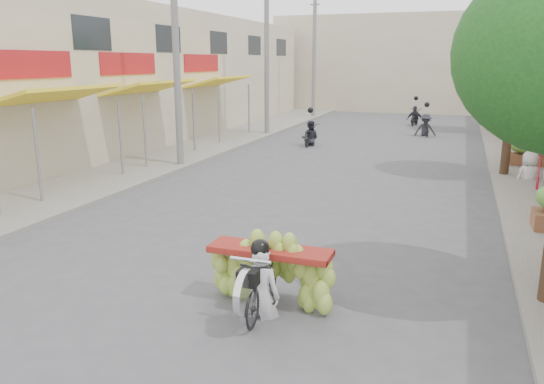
# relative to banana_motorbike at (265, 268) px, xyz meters

# --- Properties ---
(ground) EXTENTS (120.00, 120.00, 0.00)m
(ground) POSITION_rel_banana_motorbike_xyz_m (-1.34, -2.48, -0.68)
(ground) COLOR #4F4F54
(ground) RESTS_ON ground
(sidewalk_left) EXTENTS (4.00, 60.00, 0.12)m
(sidewalk_left) POSITION_rel_banana_motorbike_xyz_m (-8.34, 12.52, -0.62)
(sidewalk_left) COLOR gray
(sidewalk_left) RESTS_ON ground
(shophouse_row_left) EXTENTS (9.77, 40.00, 6.00)m
(shophouse_row_left) POSITION_rel_banana_motorbike_xyz_m (-13.33, 11.50, 2.32)
(shophouse_row_left) COLOR beige
(shophouse_row_left) RESTS_ON ground
(far_building) EXTENTS (20.00, 6.00, 7.00)m
(far_building) POSITION_rel_banana_motorbike_xyz_m (-1.34, 35.52, 2.82)
(far_building) COLOR beige
(far_building) RESTS_ON ground
(utility_pole_mid) EXTENTS (0.60, 0.24, 8.00)m
(utility_pole_mid) POSITION_rel_banana_motorbike_xyz_m (-6.74, 9.52, 3.35)
(utility_pole_mid) COLOR slate
(utility_pole_mid) RESTS_ON ground
(utility_pole_far) EXTENTS (0.60, 0.24, 8.00)m
(utility_pole_far) POSITION_rel_banana_motorbike_xyz_m (-6.74, 18.52, 3.35)
(utility_pole_far) COLOR slate
(utility_pole_far) RESTS_ON ground
(utility_pole_back) EXTENTS (0.60, 0.24, 8.00)m
(utility_pole_back) POSITION_rel_banana_motorbike_xyz_m (-6.74, 27.52, 3.35)
(utility_pole_back) COLOR slate
(utility_pole_back) RESTS_ON ground
(street_tree_mid) EXTENTS (3.40, 3.40, 5.25)m
(street_tree_mid) POSITION_rel_banana_motorbike_xyz_m (4.06, 11.52, 3.11)
(street_tree_mid) COLOR #3A2719
(street_tree_mid) RESTS_ON ground
(street_tree_far) EXTENTS (3.40, 3.40, 5.25)m
(street_tree_far) POSITION_rel_banana_motorbike_xyz_m (4.06, 23.52, 3.11)
(street_tree_far) COLOR #3A2719
(street_tree_far) RESTS_ON ground
(produce_crate_far) EXTENTS (1.20, 0.88, 1.16)m
(produce_crate_far) POSITION_rel_banana_motorbike_xyz_m (4.86, 13.52, 0.04)
(produce_crate_far) COLOR brown
(produce_crate_far) RESTS_ON ground
(banana_motorbike) EXTENTS (2.20, 1.81, 2.00)m
(banana_motorbike) POSITION_rel_banana_motorbike_xyz_m (0.00, 0.00, 0.00)
(banana_motorbike) COLOR black
(banana_motorbike) RESTS_ON ground
(pedestrian) EXTENTS (1.01, 0.86, 1.76)m
(pedestrian) POSITION_rel_banana_motorbike_xyz_m (4.74, 10.99, 0.32)
(pedestrian) COLOR silver
(pedestrian) RESTS_ON ground
(bg_motorbike_a) EXTENTS (0.81, 1.69, 1.95)m
(bg_motorbike_a) POSITION_rel_banana_motorbike_xyz_m (-3.72, 15.88, 0.06)
(bg_motorbike_a) COLOR black
(bg_motorbike_a) RESTS_ON ground
(bg_motorbike_b) EXTENTS (1.16, 1.59, 1.95)m
(bg_motorbike_b) POSITION_rel_banana_motorbike_xyz_m (0.95, 20.79, 0.20)
(bg_motorbike_b) COLOR black
(bg_motorbike_b) RESTS_ON ground
(bg_motorbike_c) EXTENTS (1.01, 1.74, 1.95)m
(bg_motorbike_c) POSITION_rel_banana_motorbike_xyz_m (0.03, 25.51, 0.11)
(bg_motorbike_c) COLOR black
(bg_motorbike_c) RESTS_ON ground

